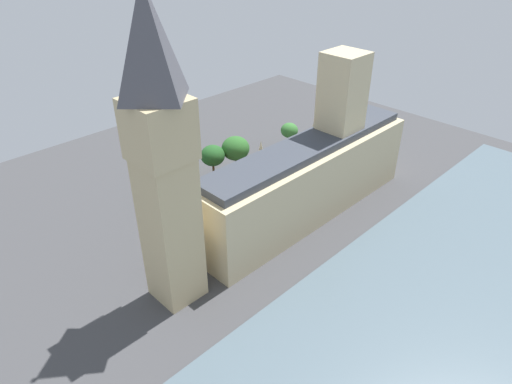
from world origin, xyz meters
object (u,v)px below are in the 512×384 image
Objects in this scene: parliament_building at (312,172)px; plane_tree_near_tower at (213,156)px; plane_tree_trailing at (173,176)px; plane_tree_leading at (236,148)px; clock_tower at (162,157)px; plane_tree_slot_10 at (289,130)px; street_lamp_slot_12 at (154,192)px; car_dark_green_opposite_hall at (267,175)px; pedestrian_midblock at (194,244)px; car_silver_kerbside at (294,166)px; street_lamp_slot_11 at (162,188)px; car_yellow_cab_far_end at (187,216)px; double_decker_bus_by_river_gate at (224,193)px; pedestrian_corner at (251,210)px; pedestrian_under_trees at (232,223)px.

parliament_building reaches higher than plane_tree_near_tower.
plane_tree_leading is at bearing -94.28° from plane_tree_trailing.
clock_tower is 64.51m from plane_tree_slot_10.
plane_tree_near_tower is at bearing -87.27° from street_lamp_slot_12.
car_dark_green_opposite_hall is 2.80× the size of pedestrian_midblock.
plane_tree_leading reaches higher than car_silver_kerbside.
car_silver_kerbside is 35.45m from street_lamp_slot_11.
plane_tree_slot_10 is 43.79m from street_lamp_slot_12.
plane_tree_leading is at bearing -56.34° from clock_tower.
street_lamp_slot_11 is (24.15, 22.17, -4.88)m from parliament_building.
plane_tree_slot_10 is at bearing 104.84° from car_yellow_cab_far_end.
double_decker_bus_by_river_gate is 1.51× the size of street_lamp_slot_11.
clock_tower is at bearing -126.09° from pedestrian_corner.
clock_tower is 37.90m from double_decker_bus_by_river_gate.
plane_tree_trailing is at bearing 36.82° from parliament_building.
plane_tree_near_tower reaches higher than double_decker_bus_by_river_gate.
pedestrian_corner reaches higher than pedestrian_under_trees.
street_lamp_slot_12 is (0.61, 43.77, -1.17)m from plane_tree_slot_10.
pedestrian_corner is at bearing 152.70° from pedestrian_under_trees.
plane_tree_leading reaches higher than pedestrian_corner.
car_dark_green_opposite_hall is 0.46× the size of plane_tree_near_tower.
car_silver_kerbside is at bearing -38.51° from parliament_building.
street_lamp_slot_12 reaches higher than car_dark_green_opposite_hall.
clock_tower is at bearing -65.97° from car_dark_green_opposite_hall.
street_lamp_slot_12 is at bearing 166.51° from pedestrian_corner.
car_dark_green_opposite_hall is at bearing 83.11° from car_silver_kerbside.
pedestrian_under_trees is 0.18× the size of plane_tree_trailing.
plane_tree_slot_10 is (-1.45, -26.19, -1.13)m from plane_tree_near_tower.
plane_tree_slot_10 reaches higher than street_lamp_slot_12.
car_dark_green_opposite_hall is 28.90m from street_lamp_slot_12.
car_dark_green_opposite_hall is 0.42× the size of plane_tree_leading.
pedestrian_midblock is (8.10, -9.97, -25.89)m from clock_tower.
plane_tree_near_tower is (10.31, 18.22, 5.92)m from car_silver_kerbside.
car_yellow_cab_far_end is 2.92× the size of pedestrian_under_trees.
clock_tower is 11.95× the size of car_dark_green_opposite_hall.
plane_tree_slot_10 is at bearing 170.82° from pedestrian_under_trees.
plane_tree_near_tower is at bearing -129.75° from car_dark_green_opposite_hall.
street_lamp_slot_12 is at bearing -98.57° from pedestrian_under_trees.
car_dark_green_opposite_hall is 2.52× the size of pedestrian_corner.
plane_tree_slot_10 is (15.44, -29.83, 4.91)m from pedestrian_corner.
plane_tree_trailing is at bearing -109.16° from car_dark_green_opposite_hall.
car_dark_green_opposite_hall is 21.84m from pedestrian_under_trees.
pedestrian_corner is 0.16× the size of plane_tree_leading.
pedestrian_under_trees is (7.63, 16.32, -8.94)m from parliament_building.
plane_tree_trailing is (8.09, 22.06, 5.34)m from car_dark_green_opposite_hall.
clock_tower is at bearing 122.39° from double_decker_bus_by_river_gate.
plane_tree_near_tower is (9.69, -5.15, 4.17)m from double_decker_bus_by_river_gate.
double_decker_bus_by_river_gate is 6.31× the size of pedestrian_under_trees.
plane_tree_slot_10 is (7.64, -41.44, 4.79)m from car_yellow_cab_far_end.
plane_tree_leading reaches higher than pedestrian_midblock.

